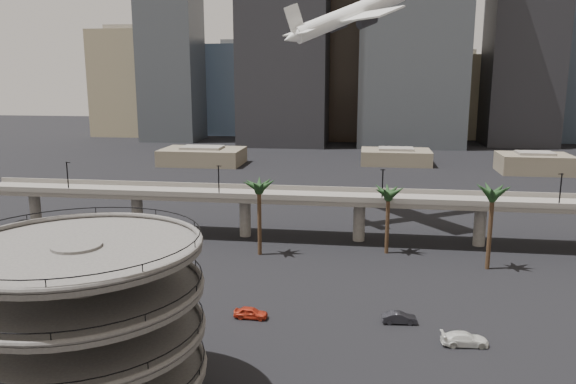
# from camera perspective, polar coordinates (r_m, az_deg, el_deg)

# --- Properties ---
(parking_ramp) EXTENTS (22.20, 22.20, 17.35)m
(parking_ramp) POSITION_cam_1_polar(r_m,az_deg,el_deg) (55.22, -20.20, -11.42)
(parking_ramp) COLOR #4D4B48
(parking_ramp) RESTS_ON ground
(overpass) EXTENTS (130.00, 9.30, 14.70)m
(overpass) POSITION_cam_1_polar(r_m,az_deg,el_deg) (106.70, 1.37, -0.92)
(overpass) COLOR slate
(overpass) RESTS_ON ground
(palm_trees) EXTENTS (42.40, 10.40, 14.00)m
(palm_trees) POSITION_cam_1_polar(r_m,az_deg,el_deg) (95.02, 9.06, -0.14)
(palm_trees) COLOR #45311D
(palm_trees) RESTS_ON ground
(low_buildings) EXTENTS (135.00, 27.50, 6.80)m
(low_buildings) POSITION_cam_1_polar(r_m,az_deg,el_deg) (192.76, 6.49, 3.43)
(low_buildings) COLOR #655C4B
(low_buildings) RESTS_ON ground
(skyline) EXTENTS (269.00, 86.00, 116.87)m
(skyline) POSITION_cam_1_polar(r_m,az_deg,el_deg) (265.68, 9.05, 14.28)
(skyline) COLOR gray
(skyline) RESTS_ON ground
(airborne_jet) EXTENTS (27.52, 26.39, 14.34)m
(airborne_jet) POSITION_cam_1_polar(r_m,az_deg,el_deg) (119.46, 6.38, 17.46)
(airborne_jet) COLOR white
(airborne_jet) RESTS_ON ground
(car_a) EXTENTS (4.44, 1.90, 1.49)m
(car_a) POSITION_cam_1_polar(r_m,az_deg,el_deg) (74.36, -3.80, -12.14)
(car_a) COLOR red
(car_a) RESTS_ON ground
(car_b) EXTENTS (4.53, 1.94, 1.45)m
(car_b) POSITION_cam_1_polar(r_m,az_deg,el_deg) (74.21, 11.25, -12.42)
(car_b) COLOR black
(car_b) RESTS_ON ground
(car_c) EXTENTS (5.62, 2.74, 1.57)m
(car_c) POSITION_cam_1_polar(r_m,az_deg,el_deg) (70.57, 17.51, -14.04)
(car_c) COLOR white
(car_c) RESTS_ON ground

